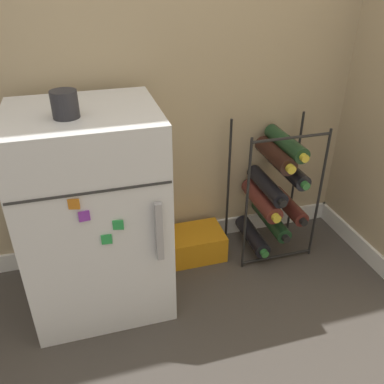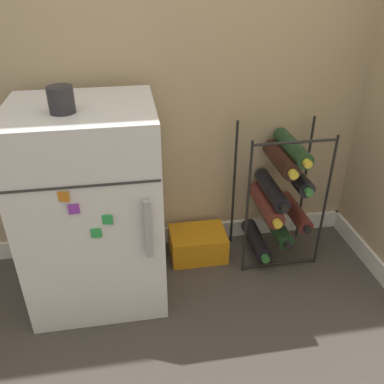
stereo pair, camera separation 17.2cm
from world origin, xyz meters
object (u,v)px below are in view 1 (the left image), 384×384
object	(u,v)px
wine_rack	(273,190)
fridge_top_cup	(65,104)
mini_fridge	(95,214)
soda_box	(196,243)

from	to	relation	value
wine_rack	fridge_top_cup	distance (m)	1.04
mini_fridge	wine_rack	xyz separation A→B (m)	(0.82, 0.11, -0.09)
wine_rack	soda_box	size ratio (longest dim) A/B	2.48
mini_fridge	fridge_top_cup	bearing A→B (deg)	-123.92
mini_fridge	soda_box	distance (m)	0.59
fridge_top_cup	soda_box	bearing A→B (deg)	23.27
wine_rack	soda_box	distance (m)	0.45
wine_rack	soda_box	xyz separation A→B (m)	(-0.37, 0.04, -0.26)
fridge_top_cup	mini_fridge	bearing A→B (deg)	56.08
mini_fridge	fridge_top_cup	xyz separation A→B (m)	(-0.04, -0.06, 0.46)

